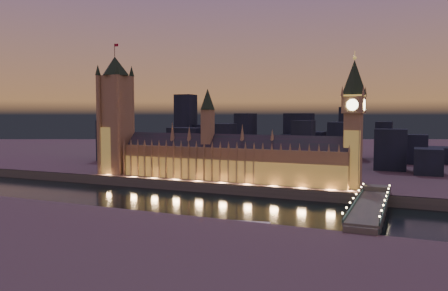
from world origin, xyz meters
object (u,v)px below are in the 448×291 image
at_px(river_boat, 247,227).
at_px(westminster_bridge, 371,210).
at_px(elizabeth_tower, 354,113).
at_px(palace_of_westminster, 228,159).
at_px(victoria_tower, 116,109).

bearing_deg(river_boat, westminster_bridge, 41.16).
xyz_separation_m(elizabeth_tower, westminster_bridge, (18.91, -65.37, -59.27)).
xyz_separation_m(palace_of_westminster, elizabeth_tower, (102.25, 0.18, 38.88)).
bearing_deg(elizabeth_tower, river_boat, -109.23).
height_order(elizabeth_tower, river_boat, elizabeth_tower).
bearing_deg(westminster_bridge, elizabeth_tower, 106.13).
bearing_deg(elizabeth_tower, victoria_tower, 180.00).
bearing_deg(westminster_bridge, victoria_tower, 164.57).
relative_size(palace_of_westminster, westminster_bridge, 1.79).
bearing_deg(palace_of_westminster, westminster_bridge, -28.28).
xyz_separation_m(palace_of_westminster, victoria_tower, (-115.75, 0.18, 42.31)).
bearing_deg(river_boat, victoria_tower, 146.34).
height_order(victoria_tower, river_boat, victoria_tower).
bearing_deg(westminster_bridge, palace_of_westminster, 151.72).
distance_m(palace_of_westminster, river_boat, 134.89).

